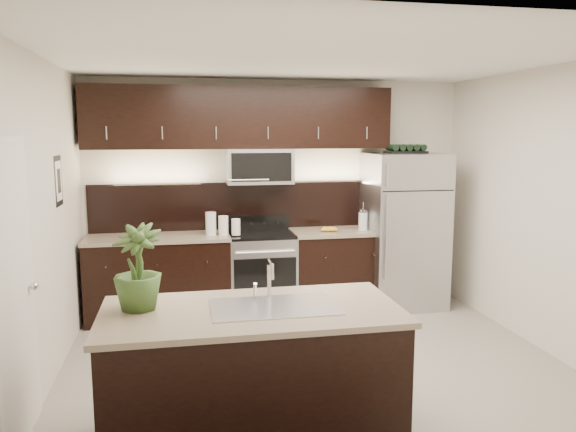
% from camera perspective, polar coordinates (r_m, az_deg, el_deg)
% --- Properties ---
extents(ground, '(4.50, 4.50, 0.00)m').
position_cam_1_polar(ground, '(5.21, 2.92, -15.10)').
color(ground, gray).
rests_on(ground, ground).
extents(room_walls, '(4.52, 4.02, 2.71)m').
position_cam_1_polar(room_walls, '(4.73, 1.87, 3.76)').
color(room_walls, beige).
rests_on(room_walls, ground).
extents(counter_run, '(3.51, 0.65, 0.94)m').
position_cam_1_polar(counter_run, '(6.57, -4.52, -5.79)').
color(counter_run, black).
rests_on(counter_run, ground).
extents(upper_fixtures, '(3.49, 0.40, 1.66)m').
position_cam_1_polar(upper_fixtures, '(6.51, -4.61, 8.93)').
color(upper_fixtures, black).
rests_on(upper_fixtures, counter_run).
extents(island, '(1.96, 0.96, 0.94)m').
position_cam_1_polar(island, '(3.91, -3.64, -15.90)').
color(island, black).
rests_on(island, ground).
extents(sink_faucet, '(0.84, 0.50, 0.28)m').
position_cam_1_polar(sink_faucet, '(3.77, -1.43, -8.97)').
color(sink_faucet, silver).
rests_on(sink_faucet, island).
extents(refrigerator, '(0.89, 0.80, 1.84)m').
position_cam_1_polar(refrigerator, '(6.90, 11.63, -1.41)').
color(refrigerator, '#B2B2B7').
rests_on(refrigerator, ground).
extents(wine_rack, '(0.45, 0.28, 0.11)m').
position_cam_1_polar(wine_rack, '(6.80, 11.87, 6.67)').
color(wine_rack, black).
rests_on(wine_rack, refrigerator).
extents(plant, '(0.40, 0.40, 0.56)m').
position_cam_1_polar(plant, '(3.77, -15.04, -5.06)').
color(plant, '#345220').
rests_on(plant, island).
extents(canisters, '(0.38, 0.17, 0.26)m').
position_cam_1_polar(canisters, '(6.35, -6.89, -0.91)').
color(canisters, silver).
rests_on(canisters, counter_run).
extents(french_press, '(0.11, 0.11, 0.32)m').
position_cam_1_polar(french_press, '(6.71, 7.63, -0.40)').
color(french_press, silver).
rests_on(french_press, counter_run).
extents(bananas, '(0.21, 0.18, 0.06)m').
position_cam_1_polar(bananas, '(6.55, 3.72, -1.33)').
color(bananas, gold).
rests_on(bananas, counter_run).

